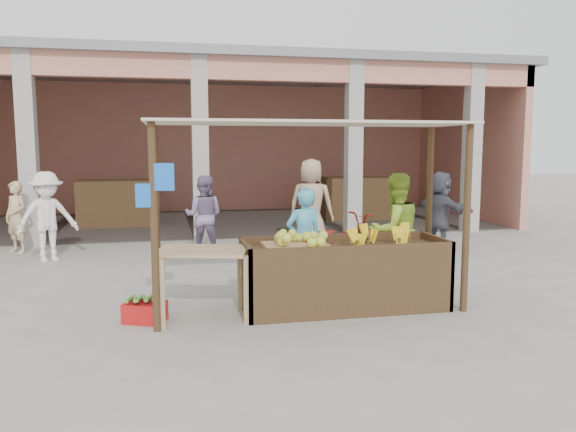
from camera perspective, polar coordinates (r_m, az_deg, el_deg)
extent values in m
plane|color=gray|center=(7.29, 1.85, -9.52)|extent=(60.00, 60.00, 0.00)
cube|color=tan|center=(18.25, -6.72, 6.82)|extent=(14.00, 0.20, 4.00)
cube|color=tan|center=(17.52, 17.48, 6.53)|extent=(0.20, 6.00, 4.00)
cube|color=tan|center=(12.65, -4.38, 14.67)|extent=(14.00, 0.30, 0.50)
cube|color=slate|center=(15.50, -5.83, 14.57)|extent=(14.40, 6.40, 0.20)
cube|color=#ACA69D|center=(12.75, -24.91, 6.09)|extent=(0.35, 0.35, 4.00)
cube|color=#ACA69D|center=(12.45, -8.90, 6.65)|extent=(0.35, 0.35, 4.00)
cube|color=#ACA69D|center=(13.11, 6.67, 6.71)|extent=(0.35, 0.35, 4.00)
cube|color=#ACA69D|center=(14.35, 18.18, 6.44)|extent=(0.35, 0.35, 4.00)
cube|color=#45331B|center=(15.41, -16.82, 1.30)|extent=(2.00, 1.20, 1.20)
cube|color=#45331B|center=(16.20, 6.75, 1.82)|extent=(2.00, 1.20, 1.20)
cube|color=#45331B|center=(7.31, 5.69, -6.25)|extent=(2.60, 0.95, 0.80)
cylinder|color=#45331B|center=(6.40, -13.43, -1.27)|extent=(0.09, 0.09, 2.35)
cylinder|color=#45331B|center=(7.35, 17.70, -0.35)|extent=(0.09, 0.09, 2.35)
cylinder|color=#45331B|center=(7.44, -13.23, -0.11)|extent=(0.09, 0.09, 2.35)
cylinder|color=#45331B|center=(8.27, 14.12, 0.58)|extent=(0.09, 0.09, 2.35)
cube|color=beige|center=(7.07, 2.17, 9.41)|extent=(4.00, 1.35, 0.03)
cube|color=blue|center=(6.34, -12.49, 3.91)|extent=(0.22, 0.08, 0.30)
cube|color=blue|center=(6.36, -14.43, 2.05)|extent=(0.18, 0.07, 0.26)
cube|color=#A67B56|center=(7.04, 0.88, -3.17)|extent=(0.81, 0.70, 0.06)
ellipsoid|color=#EAE544|center=(7.02, 0.88, -2.32)|extent=(0.69, 0.60, 0.15)
ellipsoid|color=maroon|center=(7.18, 3.27, -2.58)|extent=(0.49, 0.40, 0.16)
cube|color=tan|center=(6.81, -8.68, -3.50)|extent=(1.21, 0.95, 0.04)
cube|color=tan|center=(6.59, -12.67, -7.78)|extent=(0.06, 0.06, 0.82)
cube|color=tan|center=(6.65, -4.27, -7.50)|extent=(0.06, 0.06, 0.82)
cube|color=tan|center=(7.19, -12.62, -6.54)|extent=(0.06, 0.06, 0.82)
cube|color=tan|center=(7.23, -4.92, -6.30)|extent=(0.06, 0.06, 0.82)
cube|color=red|center=(7.00, -14.33, -9.43)|extent=(0.55, 0.48, 0.24)
ellipsoid|color=maroon|center=(12.99, 7.07, -0.79)|extent=(0.45, 0.45, 0.61)
ellipsoid|color=maroon|center=(13.16, 8.47, -0.71)|extent=(0.45, 0.45, 0.61)
ellipsoid|color=maroon|center=(13.34, 7.39, -0.59)|extent=(0.45, 0.45, 0.61)
ellipsoid|color=maroon|center=(13.07, 6.00, -0.73)|extent=(0.45, 0.45, 0.61)
imported|color=#4EB8DD|center=(8.01, 1.64, -2.11)|extent=(0.68, 0.55, 1.60)
imported|color=#95BE30|center=(8.33, 10.81, -1.22)|extent=(0.93, 0.63, 1.79)
imported|color=#A41A12|center=(9.47, 5.07, -2.57)|extent=(1.27, 2.01, 0.99)
imported|color=white|center=(11.04, -23.28, 0.28)|extent=(1.26, 0.97, 1.76)
imported|color=tan|center=(11.28, 2.38, 1.69)|extent=(1.15, 0.97, 2.03)
imported|color=#444450|center=(11.62, 15.19, 0.72)|extent=(0.95, 1.65, 1.68)
imported|color=#D4AE7E|center=(12.16, -25.90, 0.02)|extent=(0.68, 0.66, 1.47)
imported|color=gray|center=(10.81, -8.56, 0.42)|extent=(0.92, 0.68, 1.68)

